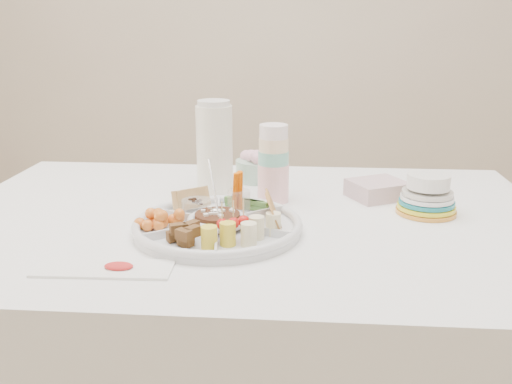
# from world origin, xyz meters

# --- Properties ---
(dining_table) EXTENTS (1.52, 1.02, 0.76)m
(dining_table) POSITION_xyz_m (0.00, 0.00, 0.38)
(dining_table) COLOR white
(dining_table) RESTS_ON floor
(party_tray) EXTENTS (0.50, 0.50, 0.04)m
(party_tray) POSITION_xyz_m (-0.06, -0.12, 0.78)
(party_tray) COLOR white
(party_tray) RESTS_ON dining_table
(bean_dip) EXTENTS (0.13, 0.13, 0.04)m
(bean_dip) POSITION_xyz_m (-0.06, -0.12, 0.79)
(bean_dip) COLOR #46281B
(bean_dip) RESTS_ON party_tray
(tortillas) EXTENTS (0.14, 0.14, 0.06)m
(tortillas) POSITION_xyz_m (0.07, -0.11, 0.80)
(tortillas) COLOR tan
(tortillas) RESTS_ON party_tray
(carrot_cucumber) EXTENTS (0.14, 0.14, 0.10)m
(carrot_cucumber) POSITION_xyz_m (-0.00, -0.00, 0.82)
(carrot_cucumber) COLOR #ED5C00
(carrot_cucumber) RESTS_ON party_tray
(pita_raisins) EXTENTS (0.13, 0.13, 0.05)m
(pita_raisins) POSITION_xyz_m (-0.13, -0.02, 0.80)
(pita_raisins) COLOR #E4C97B
(pita_raisins) RESTS_ON party_tray
(cherries) EXTENTS (0.16, 0.16, 0.05)m
(cherries) POSITION_xyz_m (-0.18, -0.14, 0.79)
(cherries) COLOR #C76F1F
(cherries) RESTS_ON party_tray
(granola_chunks) EXTENTS (0.12, 0.12, 0.04)m
(granola_chunks) POSITION_xyz_m (-0.11, -0.24, 0.79)
(granola_chunks) COLOR #3A2811
(granola_chunks) RESTS_ON party_tray
(banana_tomato) EXTENTS (0.14, 0.14, 0.09)m
(banana_tomato) POSITION_xyz_m (0.02, -0.23, 0.82)
(banana_tomato) COLOR #FCF58A
(banana_tomato) RESTS_ON party_tray
(cup_stack) EXTENTS (0.10, 0.10, 0.23)m
(cup_stack) POSITION_xyz_m (0.06, 0.13, 0.87)
(cup_stack) COLOR silver
(cup_stack) RESTS_ON dining_table
(thermos) EXTENTS (0.13, 0.13, 0.26)m
(thermos) POSITION_xyz_m (-0.11, 0.21, 0.89)
(thermos) COLOR white
(thermos) RESTS_ON dining_table
(flower_bowl) EXTENTS (0.16, 0.16, 0.09)m
(flower_bowl) POSITION_xyz_m (-0.00, 0.33, 0.81)
(flower_bowl) COLOR silver
(flower_bowl) RESTS_ON dining_table
(napkin_stack) EXTENTS (0.18, 0.17, 0.05)m
(napkin_stack) POSITION_xyz_m (0.34, 0.18, 0.78)
(napkin_stack) COLOR #CCA9AE
(napkin_stack) RESTS_ON dining_table
(plate_stack) EXTENTS (0.18, 0.18, 0.10)m
(plate_stack) POSITION_xyz_m (0.45, 0.05, 0.81)
(plate_stack) COLOR gold
(plate_stack) RESTS_ON dining_table
(placemat) EXTENTS (0.27, 0.10, 0.01)m
(placemat) POSITION_xyz_m (-0.25, -0.34, 0.76)
(placemat) COLOR silver
(placemat) RESTS_ON dining_table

